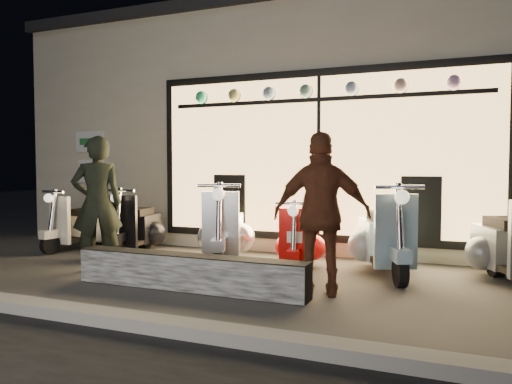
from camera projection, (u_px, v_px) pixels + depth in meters
ground at (215, 278)px, 6.22m from camera, size 40.00×40.00×0.00m
kerb at (111, 318)px, 4.37m from camera, size 40.00×0.25×0.12m
shop_building at (321, 133)px, 10.71m from camera, size 10.20×6.23×4.20m
graffiti_barrier at (189, 272)px, 5.60m from camera, size 2.80×0.28×0.40m
scooter_silver at (225, 231)px, 7.29m from camera, size 0.85×1.54×1.11m
scooter_red at (299, 241)px, 6.80m from camera, size 0.56×1.28×0.91m
scooter_black at (138, 227)px, 8.06m from camera, size 0.61×1.42×1.00m
scooter_cream at (85, 225)px, 8.45m from camera, size 0.55×1.35×0.96m
scooter_blue at (384, 238)px, 6.53m from camera, size 0.88×1.55×1.12m
scooter_grey at (507, 246)px, 5.99m from camera, size 0.85×1.51×1.09m
man at (97, 203)px, 6.66m from camera, size 0.77×0.76×1.79m
woman at (322, 214)px, 5.33m from camera, size 1.11×0.67×1.76m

